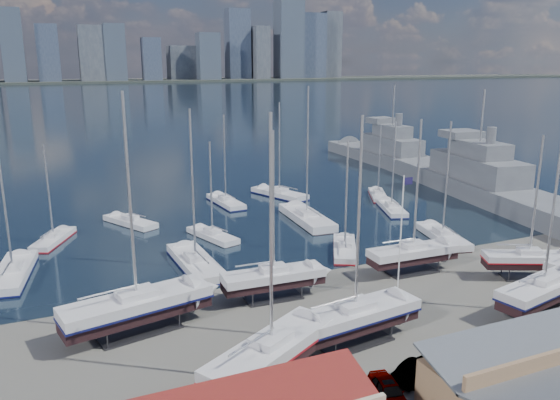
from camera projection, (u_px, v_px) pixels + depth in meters
name	position (u px, v px, depth m)	size (l,w,h in m)	color
ground	(386.00, 309.00, 47.54)	(1400.00, 1400.00, 0.00)	#605E59
water	(88.00, 98.00, 323.31)	(1400.00, 600.00, 0.40)	#192439
far_shore	(67.00, 82.00, 554.25)	(1400.00, 80.00, 2.20)	#2D332D
skyline	(55.00, 43.00, 536.34)	(639.14, 43.80, 107.69)	#475166
shed_grey	(539.00, 383.00, 32.78)	(12.60, 8.40, 4.17)	#8C6B4C
sailboat_cradle_0	(137.00, 306.00, 42.96)	(12.28, 5.72, 18.91)	#2D2D33
sailboat_cradle_1	(272.00, 353.00, 36.19)	(11.31, 8.39, 18.03)	#2D2D33
sailboat_cradle_2	(273.00, 278.00, 49.12)	(9.44, 2.97, 15.32)	#2D2D33
sailboat_cradle_3	(355.00, 317.00, 41.33)	(11.09, 4.36, 17.34)	#2D2D33
sailboat_cradle_4	(413.00, 253.00, 55.31)	(9.60, 2.93, 15.59)	#2D2D33
sailboat_cradle_5	(543.00, 290.00, 46.40)	(10.59, 4.89, 16.48)	#2D2D33
sailboat_cradle_6	(529.00, 259.00, 53.82)	(8.98, 5.92, 14.30)	#2D2D33
sailboat_moored_0	(13.00, 275.00, 54.32)	(4.65, 11.26, 16.33)	black
sailboat_moored_1	(54.00, 240.00, 64.95)	(5.60, 8.44, 12.32)	black
sailboat_moored_2	(130.00, 223.00, 71.92)	(6.26, 8.86, 13.18)	black
sailboat_moored_3	(196.00, 265.00, 56.98)	(3.73, 11.69, 17.28)	black
sailboat_moored_4	(213.00, 236.00, 66.32)	(4.71, 8.55, 12.44)	black
sailboat_moored_5	(226.00, 203.00, 82.13)	(3.48, 9.63, 14.09)	black
sailboat_moored_6	(345.00, 250.00, 61.57)	(6.40, 8.95, 13.22)	black
sailboat_moored_7	(307.00, 219.00, 73.36)	(4.24, 12.64, 18.80)	black
sailboat_moored_8	(279.00, 195.00, 87.01)	(6.58, 10.77, 15.59)	black
sailboat_moored_9	(442.00, 237.00, 65.91)	(4.93, 10.27, 14.95)	black
sailboat_moored_10	(391.00, 209.00, 78.60)	(5.39, 9.33, 13.47)	black
sailboat_moored_11	(378.00, 196.00, 86.52)	(5.53, 8.15, 11.93)	black
naval_ship_east	(476.00, 185.00, 87.44)	(14.81, 51.71, 18.60)	slate
naval_ship_west	(391.00, 157.00, 113.05)	(8.10, 43.76, 17.92)	slate
car_a	(389.00, 391.00, 34.46)	(1.66, 4.12, 1.40)	gray
car_b	(418.00, 370.00, 36.87)	(1.44, 4.14, 1.36)	gray
car_c	(517.00, 357.00, 38.20)	(2.68, 5.80, 1.61)	gray
car_d	(520.00, 342.00, 40.56)	(1.81, 4.46, 1.30)	gray
flagpole	(402.00, 227.00, 49.40)	(0.99, 0.12, 11.17)	white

